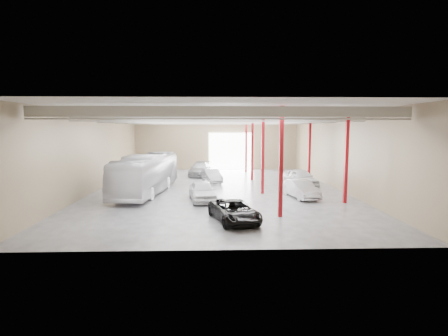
{
  "coord_description": "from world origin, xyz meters",
  "views": [
    {
      "loc": [
        -0.48,
        -31.66,
        5.63
      ],
      "look_at": [
        0.49,
        -1.66,
        2.2
      ],
      "focal_mm": 28.0,
      "sensor_mm": 36.0,
      "label": 1
    }
  ],
  "objects": [
    {
      "name": "car_right_far",
      "position": [
        8.07,
        1.7,
        0.84
      ],
      "size": [
        2.94,
        5.23,
        1.68
      ],
      "primitive_type": "imported",
      "rotation": [
        0.0,
        0.0,
        0.2
      ],
      "color": "silver",
      "rests_on": "ground"
    },
    {
      "name": "car_row_a",
      "position": [
        -1.31,
        -4.89,
        0.79
      ],
      "size": [
        2.56,
        4.88,
        1.58
      ],
      "primitive_type": "imported",
      "rotation": [
        0.0,
        0.0,
        0.15
      ],
      "color": "silver",
      "rests_on": "ground"
    },
    {
      "name": "depot_shell",
      "position": [
        0.13,
        0.48,
        4.98
      ],
      "size": [
        22.12,
        32.12,
        7.06
      ],
      "color": "#414146",
      "rests_on": "ground"
    },
    {
      "name": "coach_bus",
      "position": [
        -6.24,
        -1.3,
        1.69
      ],
      "size": [
        4.1,
        12.36,
        3.38
      ],
      "primitive_type": "imported",
      "rotation": [
        0.0,
        0.0,
        -0.11
      ],
      "color": "silver",
      "rests_on": "ground"
    },
    {
      "name": "car_row_c",
      "position": [
        -2.0,
        9.7,
        0.77
      ],
      "size": [
        2.87,
        5.58,
        1.55
      ],
      "primitive_type": "imported",
      "rotation": [
        0.0,
        0.0,
        -0.13
      ],
      "color": "slate",
      "rests_on": "ground"
    },
    {
      "name": "black_sedan",
      "position": [
        0.8,
        -11.09,
        0.67
      ],
      "size": [
        3.42,
        5.2,
        1.33
      ],
      "primitive_type": "imported",
      "rotation": [
        0.0,
        0.0,
        0.27
      ],
      "color": "black",
      "rests_on": "ground"
    },
    {
      "name": "car_row_b",
      "position": [
        -0.62,
        4.5,
        0.69
      ],
      "size": [
        2.4,
        4.42,
        1.38
      ],
      "primitive_type": "imported",
      "rotation": [
        0.0,
        0.0,
        0.23
      ],
      "color": "#B7B7BC",
      "rests_on": "ground"
    },
    {
      "name": "car_right_near",
      "position": [
        6.67,
        -3.93,
        0.73
      ],
      "size": [
        2.32,
        4.63,
        1.46
      ],
      "primitive_type": "imported",
      "rotation": [
        0.0,
        0.0,
        0.18
      ],
      "color": "silver",
      "rests_on": "ground"
    }
  ]
}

